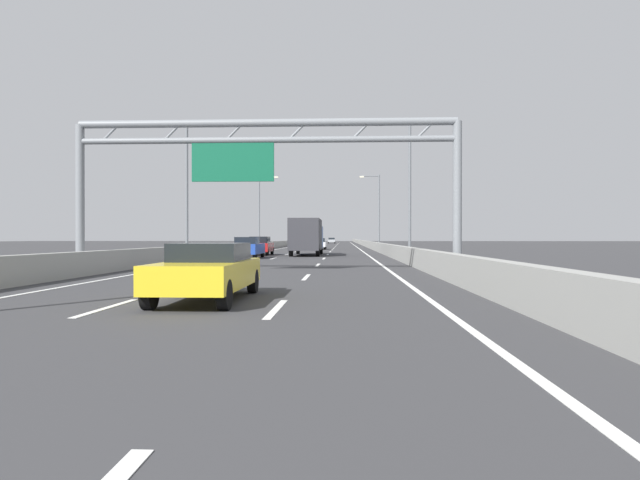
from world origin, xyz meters
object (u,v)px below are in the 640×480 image
streetlamp_left_far (261,207)px  silver_car (332,240)px  streetlamp_right_mid (406,180)px  yellow_car (208,270)px  streetlamp_left_mid (190,181)px  box_truck (307,236)px  streetlamp_right_far (377,207)px  blue_car (248,247)px  red_car (261,246)px  white_car (319,244)px  sign_gantry (261,156)px

streetlamp_left_far → silver_car: 69.37m
streetlamp_right_mid → yellow_car: streetlamp_right_mid is taller
streetlamp_left_mid → box_truck: 11.66m
streetlamp_right_far → blue_car: size_ratio=2.08×
streetlamp_right_far → red_car: streetlamp_right_far is taller
blue_car → red_car: bearing=91.2°
streetlamp_left_mid → white_car: bearing=76.1°
streetlamp_right_mid → silver_car: streetlamp_right_mid is taller
streetlamp_left_mid → red_car: bearing=66.4°
streetlamp_right_mid → blue_car: 12.19m
silver_car → blue_car: bearing=-92.2°
red_car → yellow_car: bearing=-83.4°
red_car → white_car: size_ratio=0.92×
box_truck → white_car: bearing=90.0°
streetlamp_left_mid → box_truck: bearing=46.7°
white_car → streetlamp_left_far: bearing=169.6°
streetlamp_right_mid → streetlamp_left_mid: bearing=180.0°
red_car → blue_car: 6.64m
streetlamp_right_far → yellow_car: (-7.49, -56.35, -4.68)m
white_car → streetlamp_right_far: bearing=10.7°
streetlamp_right_mid → streetlamp_right_far: 32.05m
sign_gantry → streetlamp_left_far: streetlamp_left_far is taller
streetlamp_right_mid → streetlamp_left_far: 35.36m
streetlamp_left_far → white_car: bearing=-10.4°
streetlamp_left_mid → streetlamp_right_far: same height
white_car → box_truck: bearing=-90.0°
streetlamp_left_mid → white_car: (7.57, 30.65, -4.66)m
streetlamp_left_far → streetlamp_right_far: size_ratio=1.00×
sign_gantry → blue_car: (-3.51, 16.71, -4.06)m
sign_gantry → box_truck: bearing=89.3°
streetlamp_right_mid → red_car: bearing=143.5°
sign_gantry → white_car: sign_gantry is taller
sign_gantry → streetlamp_right_far: streetlamp_right_far is taller
red_car → box_truck: size_ratio=0.47×
white_car → box_truck: box_truck is taller
sign_gantry → yellow_car: sign_gantry is taller
streetlamp_left_mid → blue_car: (3.78, 1.71, -4.62)m
streetlamp_right_mid → streetlamp_right_far: same height
streetlamp_right_mid → streetlamp_right_far: bearing=90.0°
streetlamp_right_far → white_car: 8.82m
streetlamp_left_mid → streetlamp_right_far: bearing=65.0°
streetlamp_right_far → yellow_car: bearing=-97.6°
yellow_car → box_truck: box_truck is taller
yellow_car → white_car: size_ratio=1.02×
white_car → streetlamp_left_mid: bearing=-103.9°
streetlamp_left_far → box_truck: bearing=-72.5°
sign_gantry → streetlamp_left_mid: bearing=115.9°
streetlamp_left_mid → streetlamp_right_mid: size_ratio=1.00×
streetlamp_right_far → red_car: (-11.29, -23.70, -4.60)m
streetlamp_right_mid → silver_car: size_ratio=2.08×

